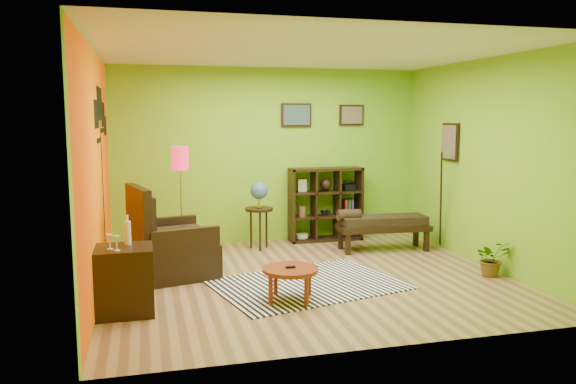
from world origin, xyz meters
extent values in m
plane|color=#A98254|center=(0.00, 0.00, 0.00)|extent=(5.00, 5.00, 0.00)
cube|color=#7DC120|center=(0.00, 2.25, 1.40)|extent=(5.00, 0.04, 2.80)
cube|color=#7DC120|center=(0.00, -2.25, 1.40)|extent=(5.00, 0.04, 2.80)
cube|color=#7DC120|center=(-2.50, 0.00, 1.40)|extent=(0.04, 4.50, 2.80)
cube|color=#7DC120|center=(2.50, 0.00, 1.40)|extent=(0.04, 4.50, 2.80)
cube|color=white|center=(0.00, 0.00, 2.80)|extent=(5.00, 4.50, 0.04)
cube|color=#F86400|center=(-2.48, 0.00, 1.40)|extent=(0.01, 4.45, 2.75)
cube|color=black|center=(-2.46, 0.55, 1.05)|extent=(0.01, 0.14, 2.10)
cube|color=black|center=(-2.46, 0.05, 2.05)|extent=(0.01, 0.65, 0.32)
cube|color=black|center=(-2.46, 0.60, 2.18)|extent=(0.01, 0.85, 0.40)
cube|color=black|center=(-2.46, 1.10, 2.05)|extent=(0.01, 0.70, 0.32)
cube|color=black|center=(-2.46, 1.45, 1.90)|extent=(0.01, 0.50, 0.26)
cube|color=black|center=(0.45, 2.22, 2.05)|extent=(0.50, 0.03, 0.38)
cube|color=#466965|center=(0.45, 2.19, 2.05)|extent=(0.44, 0.01, 0.32)
cube|color=black|center=(1.40, 2.22, 2.05)|extent=(0.42, 0.03, 0.34)
cube|color=#827057|center=(1.40, 2.19, 2.05)|extent=(0.36, 0.01, 0.28)
cube|color=black|center=(2.47, 0.90, 1.65)|extent=(0.03, 0.44, 0.56)
cube|color=#827057|center=(2.44, 0.90, 1.65)|extent=(0.01, 0.38, 0.50)
cylinder|color=black|center=(2.35, 0.90, 0.78)|extent=(0.23, 0.34, 1.46)
cone|color=silver|center=(2.35, 0.75, 1.52)|extent=(0.08, 0.09, 0.16)
cube|color=white|center=(-0.09, -0.28, 0.01)|extent=(2.48, 2.02, 0.01)
cylinder|color=maroon|center=(-0.44, -0.82, 0.35)|extent=(0.61, 0.61, 0.04)
cylinder|color=maroon|center=(-0.19, -0.71, 0.17)|extent=(0.05, 0.05, 0.33)
cylinder|color=maroon|center=(-0.55, -0.57, 0.17)|extent=(0.05, 0.05, 0.33)
cylinder|color=maroon|center=(-0.33, -1.07, 0.17)|extent=(0.05, 0.05, 0.33)
cylinder|color=maroon|center=(-0.69, -0.93, 0.17)|extent=(0.05, 0.05, 0.33)
cube|color=black|center=(-0.44, -0.82, 0.39)|extent=(0.11, 0.04, 0.02)
cube|color=black|center=(-1.61, 0.55, 0.21)|extent=(1.13, 1.12, 0.43)
cube|color=black|center=(-2.05, 0.44, 0.59)|extent=(0.32, 0.92, 1.17)
cube|color=black|center=(-1.51, 0.12, 0.34)|extent=(0.85, 0.31, 0.68)
cube|color=black|center=(-1.72, 0.97, 0.34)|extent=(0.85, 0.31, 0.68)
cube|color=#DEAD65|center=(-1.58, 0.56, 0.50)|extent=(0.90, 0.88, 0.15)
cube|color=#DEAD65|center=(-1.97, 0.46, 0.80)|extent=(0.26, 0.69, 0.53)
cube|color=black|center=(-2.20, -0.76, 0.35)|extent=(0.59, 0.54, 0.70)
cylinder|color=white|center=(-2.15, -0.66, 0.82)|extent=(0.07, 0.07, 0.25)
cylinder|color=white|center=(-2.15, -0.66, 0.98)|extent=(0.02, 0.02, 0.07)
cylinder|color=white|center=(-2.32, -0.84, 0.70)|extent=(0.06, 0.06, 0.01)
cylinder|color=white|center=(-2.32, -0.84, 0.75)|extent=(0.01, 0.01, 0.09)
cone|color=white|center=(-2.32, -0.84, 0.82)|extent=(0.07, 0.07, 0.06)
cylinder|color=white|center=(-2.25, -0.92, 0.70)|extent=(0.06, 0.06, 0.01)
cylinder|color=white|center=(-2.25, -0.92, 0.75)|extent=(0.01, 0.01, 0.09)
cone|color=white|center=(-2.25, -0.92, 0.82)|extent=(0.07, 0.07, 0.06)
cylinder|color=silver|center=(-1.48, 1.25, 0.01)|extent=(0.24, 0.24, 0.03)
cylinder|color=silver|center=(-1.48, 1.25, 0.75)|extent=(0.02, 0.02, 1.50)
cylinder|color=red|center=(-1.48, 1.25, 1.45)|extent=(0.23, 0.23, 0.33)
cylinder|color=black|center=(-0.28, 1.69, 0.62)|extent=(0.43, 0.43, 0.04)
cylinder|color=black|center=(-0.16, 1.75, 0.30)|extent=(0.03, 0.03, 0.60)
cylinder|color=black|center=(-0.39, 1.77, 0.30)|extent=(0.03, 0.03, 0.60)
cylinder|color=black|center=(-0.30, 1.56, 0.30)|extent=(0.03, 0.03, 0.60)
cylinder|color=gold|center=(-0.28, 1.69, 0.66)|extent=(0.11, 0.11, 0.02)
cylinder|color=gold|center=(-0.28, 1.69, 0.73)|extent=(0.02, 0.02, 0.11)
sphere|color=#2A47AC|center=(-0.28, 1.69, 0.91)|extent=(0.27, 0.27, 0.27)
cube|color=black|center=(0.32, 2.03, 0.60)|extent=(0.04, 0.35, 1.20)
cube|color=black|center=(1.48, 2.03, 0.60)|extent=(0.04, 0.35, 1.20)
cube|color=black|center=(0.90, 2.03, 0.02)|extent=(1.20, 0.35, 0.04)
cube|color=black|center=(0.90, 2.03, 1.18)|extent=(1.20, 0.35, 0.04)
cube|color=black|center=(0.70, 2.03, 0.60)|extent=(0.03, 0.33, 1.12)
cube|color=black|center=(1.10, 2.03, 0.60)|extent=(0.03, 0.33, 1.12)
cube|color=black|center=(0.90, 2.03, 0.40)|extent=(1.12, 0.33, 0.03)
cube|color=black|center=(0.90, 2.03, 0.80)|extent=(1.12, 0.33, 0.03)
cylinder|color=#BDB389|center=(0.50, 2.03, 0.09)|extent=(0.20, 0.20, 0.07)
sphere|color=black|center=(0.90, 2.03, 0.93)|extent=(0.20, 0.20, 0.20)
cube|color=black|center=(1.30, 2.03, 0.87)|extent=(0.18, 0.15, 0.10)
cylinder|color=black|center=(0.86, 2.03, 0.47)|extent=(0.06, 0.12, 0.06)
cylinder|color=black|center=(0.94, 2.03, 0.47)|extent=(0.06, 0.12, 0.06)
ellipsoid|color=#384C26|center=(1.30, 2.03, 0.10)|extent=(0.18, 0.18, 0.09)
cylinder|color=brown|center=(0.50, 2.03, 0.50)|extent=(0.12, 0.12, 0.18)
cube|color=#BDB389|center=(0.50, 2.03, 0.92)|extent=(0.14, 0.03, 0.20)
cube|color=maroon|center=(1.23, 2.03, 0.54)|extent=(0.04, 0.18, 0.26)
cube|color=#1E4C1E|center=(1.28, 2.03, 0.54)|extent=(0.04, 0.18, 0.26)
cube|color=navy|center=(1.34, 2.03, 0.54)|extent=(0.04, 0.18, 0.26)
cube|color=black|center=(1.54, 1.15, 0.35)|extent=(1.42, 0.59, 0.08)
cube|color=#DEAD65|center=(1.54, 1.15, 0.46)|extent=(1.32, 0.53, 0.14)
cylinder|color=#DEAD65|center=(0.99, 1.19, 0.56)|extent=(0.36, 0.20, 0.18)
cube|color=black|center=(2.17, 1.31, 0.15)|extent=(0.07, 0.07, 0.31)
cube|color=black|center=(0.94, 1.39, 0.15)|extent=(0.07, 0.07, 0.31)
cube|color=black|center=(2.14, 0.91, 0.15)|extent=(0.07, 0.07, 0.31)
cube|color=black|center=(0.91, 1.00, 0.15)|extent=(0.07, 0.07, 0.31)
imported|color=#26661E|center=(2.30, -0.50, 0.18)|extent=(0.42, 0.47, 0.36)
camera|label=1|loc=(-1.96, -6.61, 2.02)|focal=35.00mm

